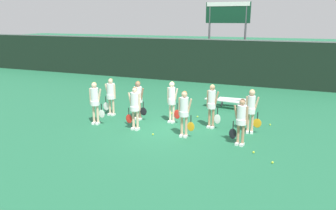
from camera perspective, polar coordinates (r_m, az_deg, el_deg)
name	(u,v)px	position (r m, az deg, el deg)	size (l,w,h in m)	color
ground_plane	(167,128)	(13.50, -0.11, -4.01)	(140.00, 140.00, 0.00)	#216642
fence_windscreen	(223,62)	(22.53, 9.60, 7.42)	(60.00, 0.08, 3.05)	black
scoreboard	(228,21)	(23.88, 10.32, 14.22)	(3.10, 0.15, 5.47)	#515156
bench_courtside	(226,101)	(16.51, 10.08, 0.64)	(2.17, 0.61, 0.43)	silver
bench_far	(236,100)	(16.91, 11.79, 0.87)	(1.77, 0.44, 0.43)	silver
player_0	(95,99)	(14.03, -12.60, 0.99)	(0.65, 0.38, 1.81)	beige
player_1	(135,105)	(13.07, -5.79, 0.05)	(0.68, 0.40, 1.76)	beige
player_2	(184,110)	(12.21, 2.87, -0.86)	(0.64, 0.36, 1.78)	tan
player_3	(241,118)	(11.69, 12.63, -2.25)	(0.64, 0.37, 1.69)	tan
player_4	(111,94)	(15.22, -9.92, 1.98)	(0.70, 0.41, 1.73)	beige
player_5	(138,97)	(14.40, -5.23, 1.44)	(0.68, 0.39, 1.73)	#8C664C
player_6	(172,99)	(13.90, 0.70, 1.12)	(0.61, 0.33, 1.80)	beige
player_7	(212,103)	(13.32, 7.65, 0.40)	(0.61, 0.34, 1.81)	tan
player_8	(251,107)	(13.03, 14.31, -0.42)	(0.64, 0.33, 1.75)	tan
tennis_ball_0	(270,125)	(14.46, 17.37, -3.28)	(0.06, 0.06, 0.06)	#CCE033
tennis_ball_1	(172,113)	(15.46, 0.64, -1.41)	(0.07, 0.07, 0.07)	#CCE033
tennis_ball_2	(197,117)	(14.97, 5.15, -2.03)	(0.07, 0.07, 0.07)	#CCE033
tennis_ball_3	(153,134)	(12.69, -2.64, -5.12)	(0.07, 0.07, 0.07)	#CCE033
tennis_ball_4	(273,162)	(10.81, 17.74, -9.50)	(0.07, 0.07, 0.07)	#CCE033
tennis_ball_5	(254,152)	(11.41, 14.68, -7.95)	(0.07, 0.07, 0.07)	#CCE033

